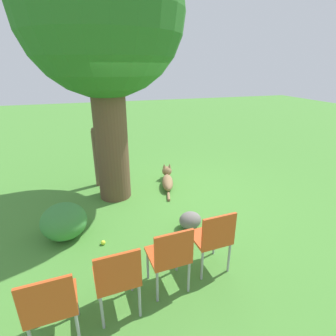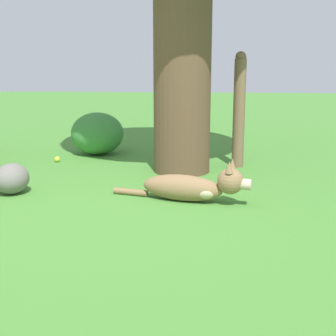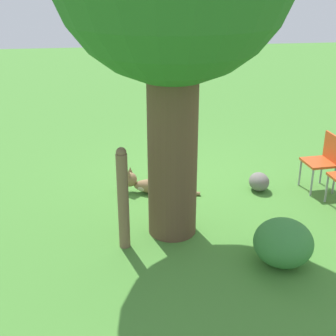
# 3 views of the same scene
# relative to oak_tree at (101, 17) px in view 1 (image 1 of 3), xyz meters

# --- Properties ---
(ground_plane) EXTENTS (30.00, 30.00, 0.00)m
(ground_plane) POSITION_rel_oak_tree_xyz_m (-0.34, -0.96, -3.17)
(ground_plane) COLOR #478433
(oak_tree) EXTENTS (2.68, 2.68, 4.60)m
(oak_tree) POSITION_rel_oak_tree_xyz_m (0.00, 0.00, 0.00)
(oak_tree) COLOR brown
(oak_tree) RESTS_ON ground_plane
(dog) EXTENTS (1.22, 0.44, 0.39)m
(dog) POSITION_rel_oak_tree_xyz_m (0.17, -1.14, -3.04)
(dog) COLOR olive
(dog) RESTS_ON ground_plane
(fence_post) EXTENTS (0.13, 0.13, 1.29)m
(fence_post) POSITION_rel_oak_tree_xyz_m (0.62, 0.29, -2.52)
(fence_post) COLOR brown
(fence_post) RESTS_ON ground_plane
(red_chair_0) EXTENTS (0.45, 0.47, 0.87)m
(red_chair_0) POSITION_rel_oak_tree_xyz_m (-2.44, -0.93, -2.66)
(red_chair_0) COLOR #D14C1E
(red_chair_0) RESTS_ON ground_plane
(red_chair_1) EXTENTS (0.45, 0.47, 0.87)m
(red_chair_1) POSITION_rel_oak_tree_xyz_m (-2.59, -0.33, -2.66)
(red_chair_1) COLOR #D14C1E
(red_chair_1) RESTS_ON ground_plane
(red_chair_2) EXTENTS (0.45, 0.47, 0.87)m
(red_chair_2) POSITION_rel_oak_tree_xyz_m (-2.75, 0.27, -2.66)
(red_chair_2) COLOR #D14C1E
(red_chair_2) RESTS_ON ground_plane
(red_chair_3) EXTENTS (0.45, 0.47, 0.87)m
(red_chair_3) POSITION_rel_oak_tree_xyz_m (-2.90, 0.87, -2.66)
(red_chair_3) COLOR #D14C1E
(red_chair_3) RESTS_ON ground_plane
(tennis_ball) EXTENTS (0.07, 0.07, 0.07)m
(tennis_ball) POSITION_rel_oak_tree_xyz_m (-1.51, 0.36, -3.13)
(tennis_ball) COLOR #CCE033
(tennis_ball) RESTS_ON ground_plane
(garden_rock) EXTENTS (0.30, 0.36, 0.28)m
(garden_rock) POSITION_rel_oak_tree_xyz_m (-1.49, -1.02, -3.03)
(garden_rock) COLOR slate
(garden_rock) RESTS_ON ground_plane
(low_shrub) EXTENTS (0.68, 0.68, 0.54)m
(low_shrub) POSITION_rel_oak_tree_xyz_m (-1.14, 0.89, -2.90)
(low_shrub) COLOR #3D843D
(low_shrub) RESTS_ON ground_plane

